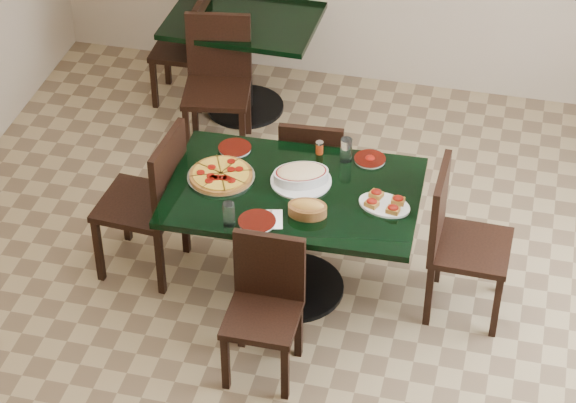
% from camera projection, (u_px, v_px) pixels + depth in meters
% --- Properties ---
extents(floor, '(5.50, 5.50, 0.00)m').
position_uv_depth(floor, '(299.00, 323.00, 6.51)').
color(floor, '#8A754F').
rests_on(floor, ground).
extents(room_shell, '(5.50, 5.50, 5.50)m').
position_uv_depth(room_shell, '(525.00, 23.00, 6.92)').
color(room_shell, silver).
rests_on(room_shell, floor).
extents(main_table, '(1.44, 0.95, 0.75)m').
position_uv_depth(main_table, '(294.00, 215.00, 6.39)').
color(main_table, black).
rests_on(main_table, floor).
extents(back_table, '(1.06, 0.78, 0.75)m').
position_uv_depth(back_table, '(243.00, 46.00, 7.98)').
color(back_table, black).
rests_on(back_table, floor).
extents(chair_far, '(0.42, 0.42, 0.84)m').
position_uv_depth(chair_far, '(313.00, 169.00, 6.92)').
color(chair_far, black).
rests_on(chair_far, floor).
extents(chair_near, '(0.39, 0.39, 0.83)m').
position_uv_depth(chair_near, '(265.00, 300.00, 5.98)').
color(chair_near, black).
rests_on(chair_near, floor).
extents(chair_right, '(0.45, 0.45, 0.95)m').
position_uv_depth(chair_right, '(457.00, 235.00, 6.30)').
color(chair_right, black).
rests_on(chair_right, floor).
extents(chair_left, '(0.49, 0.49, 0.98)m').
position_uv_depth(chair_left, '(153.00, 196.00, 6.55)').
color(chair_left, black).
rests_on(chair_left, floor).
extents(back_chair_near, '(0.51, 0.51, 0.95)m').
position_uv_depth(back_chair_near, '(218.00, 76.00, 7.65)').
color(back_chair_near, black).
rests_on(back_chair_near, floor).
extents(back_chair_left, '(0.41, 0.41, 0.85)m').
position_uv_depth(back_chair_left, '(191.00, 43.00, 8.12)').
color(back_chair_left, black).
rests_on(back_chair_left, floor).
extents(pepperoni_pizza, '(0.39, 0.39, 0.04)m').
position_uv_depth(pepperoni_pizza, '(221.00, 175.00, 6.35)').
color(pepperoni_pizza, silver).
rests_on(pepperoni_pizza, main_table).
extents(lasagna_casserole, '(0.37, 0.35, 0.09)m').
position_uv_depth(lasagna_casserole, '(301.00, 175.00, 6.30)').
color(lasagna_casserole, silver).
rests_on(lasagna_casserole, main_table).
extents(bread_basket, '(0.23, 0.17, 0.09)m').
position_uv_depth(bread_basket, '(307.00, 208.00, 6.08)').
color(bread_basket, brown).
rests_on(bread_basket, main_table).
extents(bruschetta_platter, '(0.34, 0.27, 0.05)m').
position_uv_depth(bruschetta_platter, '(384.00, 203.00, 6.14)').
color(bruschetta_platter, silver).
rests_on(bruschetta_platter, main_table).
extents(side_plate_near, '(0.21, 0.21, 0.02)m').
position_uv_depth(side_plate_near, '(257.00, 221.00, 6.04)').
color(side_plate_near, silver).
rests_on(side_plate_near, main_table).
extents(side_plate_far_r, '(0.18, 0.18, 0.03)m').
position_uv_depth(side_plate_far_r, '(370.00, 159.00, 6.49)').
color(side_plate_far_r, silver).
rests_on(side_plate_far_r, main_table).
extents(side_plate_far_l, '(0.20, 0.20, 0.02)m').
position_uv_depth(side_plate_far_l, '(235.00, 148.00, 6.58)').
color(side_plate_far_l, silver).
rests_on(side_plate_far_l, main_table).
extents(napkin_setting, '(0.20, 0.20, 0.01)m').
position_uv_depth(napkin_setting, '(267.00, 219.00, 6.06)').
color(napkin_setting, white).
rests_on(napkin_setting, main_table).
extents(water_glass_a, '(0.07, 0.07, 0.15)m').
position_uv_depth(water_glass_a, '(346.00, 150.00, 6.45)').
color(water_glass_a, white).
rests_on(water_glass_a, main_table).
extents(water_glass_b, '(0.06, 0.06, 0.14)m').
position_uv_depth(water_glass_b, '(229.00, 214.00, 5.99)').
color(water_glass_b, white).
rests_on(water_glass_b, main_table).
extents(pepper_shaker, '(0.05, 0.05, 0.08)m').
position_uv_depth(pepper_shaker, '(319.00, 147.00, 6.53)').
color(pepper_shaker, red).
rests_on(pepper_shaker, main_table).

